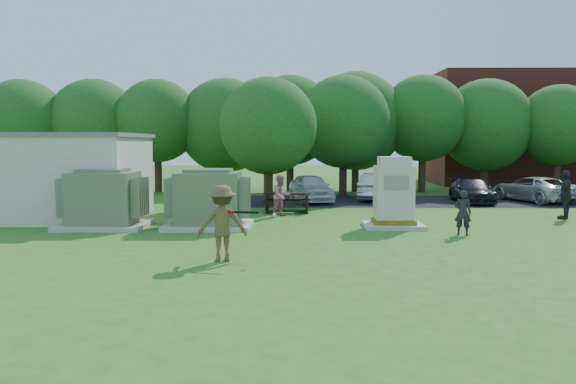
{
  "coord_description": "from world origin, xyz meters",
  "views": [
    {
      "loc": [
        0.16,
        -15.12,
        2.97
      ],
      "look_at": [
        0.0,
        4.0,
        1.3
      ],
      "focal_mm": 35.0,
      "sensor_mm": 36.0,
      "label": 1
    }
  ],
  "objects_px": {
    "car_silver_a": "(379,187)",
    "car_dark": "(472,191)",
    "car_silver_b": "(534,189)",
    "batter": "(222,223)",
    "person_at_picnic": "(281,196)",
    "generator_cabinet": "(394,197)",
    "transformer_right": "(209,200)",
    "person_by_generator": "(463,213)",
    "car_white": "(311,188)",
    "person_walking_right": "(565,195)",
    "picnic_table": "(287,200)",
    "transformer_left": "(104,200)"
  },
  "relations": [
    {
      "from": "person_by_generator",
      "to": "transformer_left",
      "type": "bearing_deg",
      "value": 11.74
    },
    {
      "from": "transformer_left",
      "to": "transformer_right",
      "type": "height_order",
      "value": "same"
    },
    {
      "from": "person_at_picnic",
      "to": "picnic_table",
      "type": "bearing_deg",
      "value": 42.16
    },
    {
      "from": "picnic_table",
      "to": "transformer_right",
      "type": "bearing_deg",
      "value": -121.53
    },
    {
      "from": "batter",
      "to": "transformer_right",
      "type": "bearing_deg",
      "value": -89.73
    },
    {
      "from": "batter",
      "to": "car_dark",
      "type": "bearing_deg",
      "value": -138.89
    },
    {
      "from": "car_dark",
      "to": "car_silver_b",
      "type": "bearing_deg",
      "value": 12.2
    },
    {
      "from": "transformer_right",
      "to": "person_at_picnic",
      "type": "xyz_separation_m",
      "value": [
        2.49,
        2.94,
        -0.12
      ]
    },
    {
      "from": "generator_cabinet",
      "to": "person_walking_right",
      "type": "distance_m",
      "value": 7.48
    },
    {
      "from": "person_by_generator",
      "to": "car_silver_a",
      "type": "relative_size",
      "value": 0.34
    },
    {
      "from": "car_silver_b",
      "to": "transformer_left",
      "type": "bearing_deg",
      "value": 7.89
    },
    {
      "from": "picnic_table",
      "to": "batter",
      "type": "height_order",
      "value": "batter"
    },
    {
      "from": "person_by_generator",
      "to": "car_white",
      "type": "distance_m",
      "value": 11.29
    },
    {
      "from": "person_at_picnic",
      "to": "generator_cabinet",
      "type": "bearing_deg",
      "value": -75.35
    },
    {
      "from": "picnic_table",
      "to": "batter",
      "type": "distance_m",
      "value": 10.19
    },
    {
      "from": "transformer_left",
      "to": "car_silver_a",
      "type": "relative_size",
      "value": 0.7
    },
    {
      "from": "picnic_table",
      "to": "person_walking_right",
      "type": "relative_size",
      "value": 1.04
    },
    {
      "from": "person_at_picnic",
      "to": "person_by_generator",
      "type": "bearing_deg",
      "value": -77.26
    },
    {
      "from": "person_at_picnic",
      "to": "transformer_right",
      "type": "bearing_deg",
      "value": -169.93
    },
    {
      "from": "car_silver_a",
      "to": "car_silver_b",
      "type": "relative_size",
      "value": 0.93
    },
    {
      "from": "person_by_generator",
      "to": "car_white",
      "type": "xyz_separation_m",
      "value": [
        -4.56,
        10.33,
        -0.03
      ]
    },
    {
      "from": "person_at_picnic",
      "to": "car_white",
      "type": "bearing_deg",
      "value": 36.75
    },
    {
      "from": "transformer_right",
      "to": "batter",
      "type": "distance_m",
      "value": 5.77
    },
    {
      "from": "car_white",
      "to": "car_dark",
      "type": "bearing_deg",
      "value": -13.92
    },
    {
      "from": "person_walking_right",
      "to": "car_silver_a",
      "type": "xyz_separation_m",
      "value": [
        -6.18,
        7.22,
        -0.25
      ]
    },
    {
      "from": "transformer_left",
      "to": "car_silver_b",
      "type": "bearing_deg",
      "value": 25.12
    },
    {
      "from": "car_white",
      "to": "person_at_picnic",
      "type": "bearing_deg",
      "value": -115.76
    },
    {
      "from": "car_silver_a",
      "to": "car_silver_b",
      "type": "bearing_deg",
      "value": -166.67
    },
    {
      "from": "person_at_picnic",
      "to": "car_white",
      "type": "distance_m",
      "value": 5.91
    },
    {
      "from": "car_silver_a",
      "to": "car_dark",
      "type": "bearing_deg",
      "value": -175.57
    },
    {
      "from": "person_by_generator",
      "to": "car_dark",
      "type": "bearing_deg",
      "value": -89.63
    },
    {
      "from": "generator_cabinet",
      "to": "car_silver_b",
      "type": "height_order",
      "value": "generator_cabinet"
    },
    {
      "from": "person_at_picnic",
      "to": "car_dark",
      "type": "distance_m",
      "value": 10.92
    },
    {
      "from": "batter",
      "to": "car_white",
      "type": "distance_m",
      "value": 14.59
    },
    {
      "from": "batter",
      "to": "person_at_picnic",
      "type": "xyz_separation_m",
      "value": [
        1.31,
        8.6,
        -0.11
      ]
    },
    {
      "from": "car_white",
      "to": "car_silver_b",
      "type": "bearing_deg",
      "value": -11.21
    },
    {
      "from": "person_at_picnic",
      "to": "car_dark",
      "type": "relative_size",
      "value": 0.41
    },
    {
      "from": "person_by_generator",
      "to": "picnic_table",
      "type": "bearing_deg",
      "value": -27.08
    },
    {
      "from": "picnic_table",
      "to": "car_dark",
      "type": "xyz_separation_m",
      "value": [
        9.23,
        4.02,
        0.07
      ]
    },
    {
      "from": "transformer_right",
      "to": "car_white",
      "type": "distance_m",
      "value": 9.52
    },
    {
      "from": "car_white",
      "to": "person_walking_right",
      "type": "bearing_deg",
      "value": -45.28
    },
    {
      "from": "generator_cabinet",
      "to": "car_white",
      "type": "height_order",
      "value": "generator_cabinet"
    },
    {
      "from": "batter",
      "to": "person_walking_right",
      "type": "distance_m",
      "value": 14.79
    },
    {
      "from": "car_silver_b",
      "to": "batter",
      "type": "bearing_deg",
      "value": 28.74
    },
    {
      "from": "person_walking_right",
      "to": "car_white",
      "type": "bearing_deg",
      "value": -82.68
    },
    {
      "from": "car_silver_b",
      "to": "car_silver_a",
      "type": "bearing_deg",
      "value": -22.09
    },
    {
      "from": "generator_cabinet",
      "to": "person_by_generator",
      "type": "bearing_deg",
      "value": -41.29
    },
    {
      "from": "transformer_left",
      "to": "transformer_right",
      "type": "bearing_deg",
      "value": 0.0
    },
    {
      "from": "transformer_right",
      "to": "picnic_table",
      "type": "bearing_deg",
      "value": 58.47
    },
    {
      "from": "car_white",
      "to": "car_dark",
      "type": "xyz_separation_m",
      "value": [
        8.05,
        -0.25,
        -0.11
      ]
    }
  ]
}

